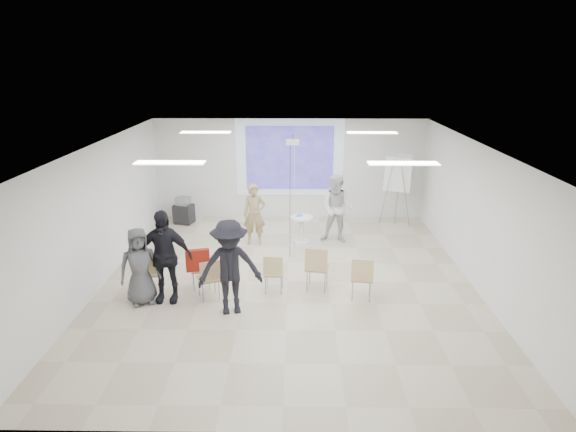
{
  "coord_description": "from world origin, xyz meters",
  "views": [
    {
      "loc": [
        0.15,
        -9.6,
        4.69
      ],
      "look_at": [
        0.0,
        0.8,
        1.25
      ],
      "focal_mm": 30.0,
      "sensor_mm": 36.0,
      "label": 1
    }
  ],
  "objects_px": {
    "player_left": "(254,211)",
    "chair_left_inner": "(209,276)",
    "audience_outer": "(139,262)",
    "flipchart_easel": "(398,174)",
    "chair_right_inner": "(317,265)",
    "audience_mid": "(230,261)",
    "pedestal_table": "(301,228)",
    "laptop": "(209,276)",
    "chair_left_mid": "(200,267)",
    "audience_left": "(163,250)",
    "chair_center": "(274,271)",
    "chair_far_left": "(150,270)",
    "player_right": "(338,205)",
    "chair_right_far": "(362,275)",
    "av_cart": "(184,211)"
  },
  "relations": [
    {
      "from": "av_cart",
      "to": "player_left",
      "type": "bearing_deg",
      "value": -19.8
    },
    {
      "from": "laptop",
      "to": "audience_outer",
      "type": "height_order",
      "value": "audience_outer"
    },
    {
      "from": "player_right",
      "to": "chair_left_inner",
      "type": "relative_size",
      "value": 2.31
    },
    {
      "from": "chair_left_mid",
      "to": "laptop",
      "type": "height_order",
      "value": "chair_left_mid"
    },
    {
      "from": "chair_center",
      "to": "chair_left_inner",
      "type": "bearing_deg",
      "value": -163.76
    },
    {
      "from": "player_left",
      "to": "chair_far_left",
      "type": "distance_m",
      "value": 3.53
    },
    {
      "from": "laptop",
      "to": "audience_mid",
      "type": "distance_m",
      "value": 0.98
    },
    {
      "from": "chair_center",
      "to": "audience_outer",
      "type": "xyz_separation_m",
      "value": [
        -2.61,
        -0.45,
        0.38
      ]
    },
    {
      "from": "audience_mid",
      "to": "flipchart_easel",
      "type": "distance_m",
      "value": 6.61
    },
    {
      "from": "chair_far_left",
      "to": "chair_center",
      "type": "height_order",
      "value": "chair_far_left"
    },
    {
      "from": "chair_left_mid",
      "to": "pedestal_table",
      "type": "bearing_deg",
      "value": 37.35
    },
    {
      "from": "audience_outer",
      "to": "player_left",
      "type": "bearing_deg",
      "value": 34.59
    },
    {
      "from": "av_cart",
      "to": "player_right",
      "type": "bearing_deg",
      "value": -2.14
    },
    {
      "from": "audience_outer",
      "to": "flipchart_easel",
      "type": "xyz_separation_m",
      "value": [
        5.98,
        4.78,
        0.66
      ]
    },
    {
      "from": "audience_outer",
      "to": "laptop",
      "type": "bearing_deg",
      "value": -14.07
    },
    {
      "from": "player_left",
      "to": "chair_left_inner",
      "type": "xyz_separation_m",
      "value": [
        -0.67,
        -3.12,
        -0.39
      ]
    },
    {
      "from": "chair_right_inner",
      "to": "laptop",
      "type": "relative_size",
      "value": 3.06
    },
    {
      "from": "chair_center",
      "to": "chair_right_inner",
      "type": "distance_m",
      "value": 0.91
    },
    {
      "from": "player_right",
      "to": "chair_right_inner",
      "type": "relative_size",
      "value": 2.06
    },
    {
      "from": "player_right",
      "to": "chair_left_mid",
      "type": "relative_size",
      "value": 2.41
    },
    {
      "from": "chair_left_inner",
      "to": "audience_mid",
      "type": "bearing_deg",
      "value": -68.24
    },
    {
      "from": "player_left",
      "to": "chair_left_mid",
      "type": "height_order",
      "value": "player_left"
    },
    {
      "from": "player_right",
      "to": "av_cart",
      "type": "relative_size",
      "value": 2.55
    },
    {
      "from": "player_left",
      "to": "audience_outer",
      "type": "distance_m",
      "value": 3.82
    },
    {
      "from": "pedestal_table",
      "to": "audience_outer",
      "type": "distance_m",
      "value": 4.68
    },
    {
      "from": "audience_mid",
      "to": "audience_outer",
      "type": "distance_m",
      "value": 1.87
    },
    {
      "from": "pedestal_table",
      "to": "chair_right_far",
      "type": "xyz_separation_m",
      "value": [
        1.17,
        -3.2,
        0.14
      ]
    },
    {
      "from": "chair_right_far",
      "to": "audience_mid",
      "type": "bearing_deg",
      "value": -161.3
    },
    {
      "from": "chair_left_inner",
      "to": "chair_center",
      "type": "relative_size",
      "value": 1.03
    },
    {
      "from": "chair_right_inner",
      "to": "flipchart_easel",
      "type": "bearing_deg",
      "value": 70.04
    },
    {
      "from": "av_cart",
      "to": "chair_right_far",
      "type": "bearing_deg",
      "value": -29.55
    },
    {
      "from": "chair_center",
      "to": "audience_mid",
      "type": "distance_m",
      "value": 1.25
    },
    {
      "from": "pedestal_table",
      "to": "chair_right_inner",
      "type": "bearing_deg",
      "value": -84.2
    },
    {
      "from": "pedestal_table",
      "to": "chair_left_mid",
      "type": "bearing_deg",
      "value": -128.35
    },
    {
      "from": "chair_left_mid",
      "to": "audience_mid",
      "type": "xyz_separation_m",
      "value": [
        0.76,
        -0.97,
        0.56
      ]
    },
    {
      "from": "pedestal_table",
      "to": "flipchart_easel",
      "type": "xyz_separation_m",
      "value": [
        2.75,
        1.42,
        1.13
      ]
    },
    {
      "from": "chair_center",
      "to": "audience_left",
      "type": "height_order",
      "value": "audience_left"
    },
    {
      "from": "audience_mid",
      "to": "laptop",
      "type": "bearing_deg",
      "value": 120.46
    },
    {
      "from": "chair_left_mid",
      "to": "audience_left",
      "type": "distance_m",
      "value": 0.99
    },
    {
      "from": "chair_center",
      "to": "audience_left",
      "type": "distance_m",
      "value": 2.26
    },
    {
      "from": "audience_left",
      "to": "player_left",
      "type": "bearing_deg",
      "value": 63.96
    },
    {
      "from": "pedestal_table",
      "to": "laptop",
      "type": "relative_size",
      "value": 2.35
    },
    {
      "from": "pedestal_table",
      "to": "chair_far_left",
      "type": "bearing_deg",
      "value": -135.74
    },
    {
      "from": "chair_right_far",
      "to": "audience_outer",
      "type": "relative_size",
      "value": 0.52
    },
    {
      "from": "audience_mid",
      "to": "flipchart_easel",
      "type": "height_order",
      "value": "audience_mid"
    },
    {
      "from": "av_cart",
      "to": "chair_right_inner",
      "type": "bearing_deg",
      "value": -33.05
    },
    {
      "from": "player_right",
      "to": "chair_center",
      "type": "relative_size",
      "value": 2.38
    },
    {
      "from": "chair_left_mid",
      "to": "chair_center",
      "type": "relative_size",
      "value": 0.99
    },
    {
      "from": "chair_right_far",
      "to": "chair_left_inner",
      "type": "bearing_deg",
      "value": -172.05
    },
    {
      "from": "chair_far_left",
      "to": "laptop",
      "type": "height_order",
      "value": "chair_far_left"
    }
  ]
}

